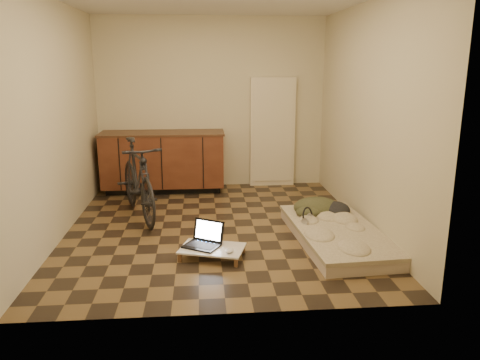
{
  "coord_description": "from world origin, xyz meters",
  "views": [
    {
      "loc": [
        -0.17,
        -5.31,
        1.92
      ],
      "look_at": [
        0.28,
        0.11,
        0.55
      ],
      "focal_mm": 35.0,
      "sensor_mm": 36.0,
      "label": 1
    }
  ],
  "objects": [
    {
      "name": "headphones",
      "position": [
        1.02,
        -0.32,
        0.23
      ],
      "size": [
        0.31,
        0.31,
        0.15
      ],
      "primitive_type": null,
      "rotation": [
        0.0,
        0.0,
        0.83
      ],
      "color": "black",
      "rests_on": "futon"
    },
    {
      "name": "bicycle",
      "position": [
        -0.97,
        0.47,
        0.54
      ],
      "size": [
        1.03,
        1.75,
        1.09
      ],
      "primitive_type": "imported",
      "rotation": [
        0.0,
        0.0,
        0.34
      ],
      "color": "black",
      "rests_on": "ground"
    },
    {
      "name": "room_shell",
      "position": [
        0.0,
        0.0,
        1.3
      ],
      "size": [
        3.5,
        4.0,
        2.6
      ],
      "color": "brown",
      "rests_on": "ground"
    },
    {
      "name": "appliance_panel",
      "position": [
        0.95,
        1.94,
        0.85
      ],
      "size": [
        0.7,
        0.1,
        1.7
      ],
      "primitive_type": "cube",
      "color": "beige",
      "rests_on": "ground"
    },
    {
      "name": "cabinets",
      "position": [
        -0.75,
        1.7,
        0.47
      ],
      "size": [
        1.84,
        0.62,
        0.91
      ],
      "color": "black",
      "rests_on": "ground"
    },
    {
      "name": "lap_desk",
      "position": [
        -0.08,
        -0.89,
        0.09
      ],
      "size": [
        0.72,
        0.57,
        0.1
      ],
      "rotation": [
        0.0,
        0.0,
        -0.29
      ],
      "color": "brown",
      "rests_on": "ground"
    },
    {
      "name": "clothing_pile",
      "position": [
        1.28,
        0.03,
        0.27
      ],
      "size": [
        0.62,
        0.53,
        0.24
      ],
      "primitive_type": null,
      "rotation": [
        0.0,
        0.0,
        0.06
      ],
      "color": "#363821",
      "rests_on": "futon"
    },
    {
      "name": "mouse",
      "position": [
        0.09,
        -1.03,
        0.12
      ],
      "size": [
        0.12,
        0.13,
        0.04
      ],
      "primitive_type": "ellipsoid",
      "rotation": [
        0.0,
        0.0,
        -0.53
      ],
      "color": "white",
      "rests_on": "lap_desk"
    },
    {
      "name": "laptop",
      "position": [
        -0.16,
        -0.81,
        0.15
      ],
      "size": [
        0.45,
        0.44,
        0.24
      ],
      "rotation": [
        0.0,
        0.0,
        -0.53
      ],
      "color": "black",
      "rests_on": "lap_desk"
    },
    {
      "name": "futon",
      "position": [
        1.3,
        -0.56,
        0.08
      ],
      "size": [
        0.97,
        1.85,
        0.15
      ],
      "rotation": [
        0.0,
        0.0,
        0.06
      ],
      "color": "beige",
      "rests_on": "ground"
    }
  ]
}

